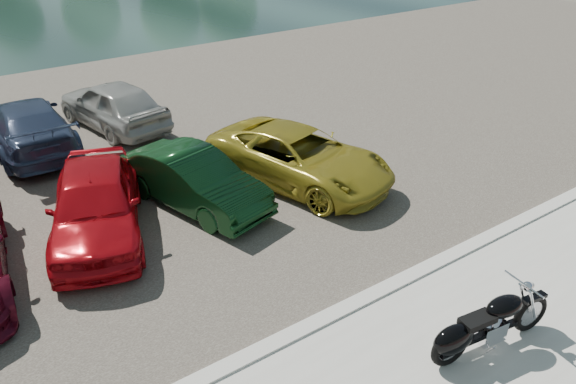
{
  "coord_description": "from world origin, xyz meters",
  "views": [
    {
      "loc": [
        -5.85,
        -3.51,
        6.41
      ],
      "look_at": [
        -0.24,
        4.46,
        1.1
      ],
      "focal_mm": 35.0,
      "sensor_mm": 36.0,
      "label": 1
    }
  ],
  "objects": [
    {
      "name": "parking_lot",
      "position": [
        0.0,
        11.0,
        0.02
      ],
      "size": [
        60.0,
        18.0,
        0.04
      ],
      "primitive_type": "cube",
      "color": "#3D3731",
      "rests_on": "ground"
    },
    {
      "name": "car_12",
      "position": [
        -0.99,
        12.4,
        0.76
      ],
      "size": [
        2.41,
        4.45,
        1.44
      ],
      "primitive_type": "imported",
      "rotation": [
        0.0,
        0.0,
        3.32
      ],
      "color": "#AAA9A5",
      "rests_on": "parking_lot"
    },
    {
      "name": "ground",
      "position": [
        0.0,
        0.0,
        0.0
      ],
      "size": [
        200.0,
        200.0,
        0.0
      ],
      "primitive_type": "plane",
      "color": "#595447",
      "rests_on": "ground"
    },
    {
      "name": "car_4",
      "position": [
        -3.36,
        6.81,
        0.78
      ],
      "size": [
        3.11,
        4.65,
        1.47
      ],
      "primitive_type": "imported",
      "rotation": [
        0.0,
        0.0,
        -0.35
      ],
      "color": "#B60C14",
      "rests_on": "parking_lot"
    },
    {
      "name": "car_11",
      "position": [
        -3.47,
        12.16,
        0.74
      ],
      "size": [
        2.02,
        4.84,
        1.4
      ],
      "primitive_type": "imported",
      "rotation": [
        0.0,
        0.0,
        3.13
      ],
      "color": "navy",
      "rests_on": "parking_lot"
    },
    {
      "name": "car_5",
      "position": [
        -1.17,
        6.76,
        0.67
      ],
      "size": [
        2.26,
        4.04,
        1.26
      ],
      "primitive_type": "imported",
      "rotation": [
        0.0,
        0.0,
        0.26
      ],
      "color": "black",
      "rests_on": "parking_lot"
    },
    {
      "name": "kerb",
      "position": [
        0.0,
        2.0,
        0.07
      ],
      "size": [
        60.0,
        0.3,
        0.14
      ],
      "primitive_type": "cube",
      "color": "beige",
      "rests_on": "ground"
    },
    {
      "name": "car_6",
      "position": [
        1.42,
        6.34,
        0.7
      ],
      "size": [
        3.44,
        5.17,
        1.32
      ],
      "primitive_type": "imported",
      "rotation": [
        0.0,
        0.0,
        0.29
      ],
      "color": "#A19025",
      "rests_on": "parking_lot"
    },
    {
      "name": "motorcycle",
      "position": [
        0.26,
        0.08,
        0.56
      ],
      "size": [
        2.32,
        0.78,
        1.05
      ],
      "rotation": [
        0.0,
        0.0,
        -0.14
      ],
      "color": "black",
      "rests_on": "promenade"
    }
  ]
}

